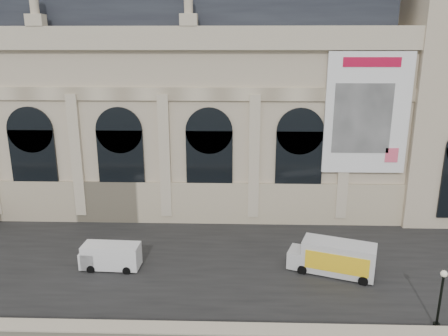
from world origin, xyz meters
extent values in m
cube|color=gray|center=(0.00, 35.00, 3.00)|extent=(160.00, 70.00, 6.00)
cube|color=#2D2D2D|center=(0.00, 14.00, 6.03)|extent=(160.00, 24.00, 0.06)
cube|color=gray|center=(0.00, 0.60, 6.55)|extent=(160.00, 1.20, 1.10)
cube|color=#C1B69B|center=(0.00, 0.60, 7.15)|extent=(160.00, 1.40, 0.12)
cube|color=#C2AF95|center=(-6.00, 31.00, 17.00)|extent=(68.00, 18.00, 22.00)
cube|color=#C1B69B|center=(-6.00, 21.85, 8.50)|extent=(68.60, 0.40, 5.00)
cube|color=#C1B69B|center=(-6.00, 21.70, 26.80)|extent=(69.00, 0.80, 2.40)
cube|color=#C1B69B|center=(-6.00, 21.85, 21.00)|extent=(68.00, 0.30, 1.40)
cube|color=#262A32|center=(-6.00, 31.00, 31.00)|extent=(64.00, 15.00, 6.00)
cube|color=black|center=(-14.00, 21.82, 12.50)|extent=(5.20, 0.25, 9.00)
cylinder|color=black|center=(-14.00, 21.82, 17.00)|extent=(5.20, 0.25, 5.20)
cube|color=#C1B69B|center=(-9.00, 21.75, 14.00)|extent=(1.20, 0.50, 14.00)
cube|color=black|center=(-4.00, 21.82, 12.50)|extent=(5.20, 0.25, 9.00)
cylinder|color=black|center=(-4.00, 21.82, 17.00)|extent=(5.20, 0.25, 5.20)
cube|color=#C1B69B|center=(1.00, 21.75, 14.00)|extent=(1.20, 0.50, 14.00)
cube|color=black|center=(6.00, 21.82, 12.50)|extent=(5.20, 0.25, 9.00)
cylinder|color=black|center=(6.00, 21.82, 17.00)|extent=(5.20, 0.25, 5.20)
cube|color=#C1B69B|center=(11.00, 21.75, 14.00)|extent=(1.20, 0.50, 14.00)
cube|color=black|center=(16.00, 21.82, 12.50)|extent=(5.20, 0.25, 9.00)
cylinder|color=black|center=(16.00, 21.82, 17.00)|extent=(5.20, 0.25, 5.20)
cube|color=#C1B69B|center=(21.00, 21.75, 14.00)|extent=(1.20, 0.50, 14.00)
cube|color=white|center=(23.00, 21.55, 19.00)|extent=(9.00, 0.35, 13.00)
cube|color=#B30B2F|center=(23.00, 21.35, 24.40)|extent=(6.00, 0.06, 1.00)
cube|color=gray|center=(22.50, 21.35, 18.50)|extent=(6.20, 0.06, 7.50)
cube|color=#ED5372|center=(26.00, 21.35, 14.50)|extent=(1.40, 0.06, 1.60)
cube|color=#C2AF95|center=(34.00, 28.00, 21.00)|extent=(12.00, 14.00, 30.00)
cube|color=white|center=(-2.44, 10.91, 7.30)|extent=(5.29, 2.26, 2.22)
cube|color=white|center=(-4.53, 11.00, 6.96)|extent=(1.55, 2.09, 1.54)
cube|color=black|center=(-5.07, 11.03, 7.49)|extent=(0.14, 1.74, 0.77)
cylinder|color=black|center=(-4.16, 9.97, 6.37)|extent=(0.74, 0.27, 0.73)
cylinder|color=black|center=(-4.06, 11.99, 6.37)|extent=(0.74, 0.27, 0.73)
cylinder|color=black|center=(-0.83, 9.82, 6.37)|extent=(0.74, 0.27, 0.73)
cylinder|color=black|center=(-0.73, 11.84, 6.37)|extent=(0.74, 0.27, 0.73)
cube|color=silver|center=(18.30, 10.48, 7.64)|extent=(6.82, 4.44, 2.86)
cube|color=yellow|center=(17.87, 9.31, 7.64)|extent=(5.22, 1.91, 1.70)
cube|color=#B30B2F|center=(17.87, 9.31, 7.64)|extent=(3.01, 1.11, 0.64)
cube|color=silver|center=(14.90, 11.70, 7.01)|extent=(2.38, 2.77, 1.59)
cylinder|color=black|center=(15.09, 10.33, 6.42)|extent=(0.90, 0.57, 0.85)
cylinder|color=black|center=(15.91, 12.63, 6.42)|extent=(0.90, 0.57, 0.85)
cylinder|color=black|center=(20.08, 8.55, 6.42)|extent=(0.90, 0.57, 0.85)
cylinder|color=black|center=(20.90, 10.85, 6.42)|extent=(0.90, 0.57, 0.85)
cylinder|color=black|center=(23.80, 2.69, 6.22)|extent=(0.48, 0.48, 0.44)
cylinder|color=black|center=(23.80, 2.69, 8.18)|extent=(0.17, 0.17, 4.37)
sphere|color=beige|center=(23.80, 2.69, 10.48)|extent=(0.48, 0.48, 0.48)
camera|label=1|loc=(9.08, -25.43, 25.99)|focal=35.00mm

